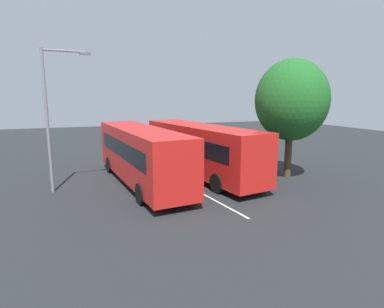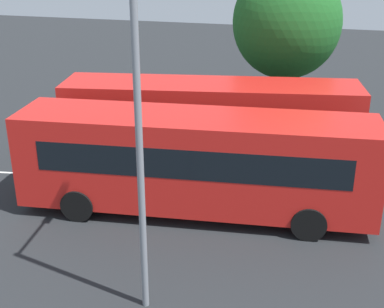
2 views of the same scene
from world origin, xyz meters
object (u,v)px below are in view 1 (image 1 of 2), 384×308
object	(u,v)px
street_lamp	(51,111)
depot_tree	(291,100)
bus_far_left	(200,148)
pedestrian	(163,144)
bus_center_left	(141,153)

from	to	relation	value
street_lamp	depot_tree	world-z (taller)	street_lamp
depot_tree	bus_far_left	bearing A→B (deg)	66.54
pedestrian	bus_center_left	bearing A→B (deg)	-13.13
bus_far_left	street_lamp	xyz separation A→B (m)	(-0.44, 8.56, 2.52)
pedestrian	depot_tree	distance (m)	12.16
street_lamp	bus_center_left	bearing A→B (deg)	-6.07
bus_far_left	pedestrian	size ratio (longest dim) A/B	7.02
bus_center_left	pedestrian	bearing A→B (deg)	-29.02
street_lamp	depot_tree	bearing A→B (deg)	-13.84
bus_far_left	bus_center_left	bearing A→B (deg)	86.50
pedestrian	depot_tree	size ratio (longest dim) A/B	0.22
pedestrian	bus_far_left	bearing A→B (deg)	12.83
pedestrian	street_lamp	size ratio (longest dim) A/B	0.22
depot_tree	bus_center_left	bearing A→B (deg)	78.68
pedestrian	street_lamp	distance (m)	12.15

